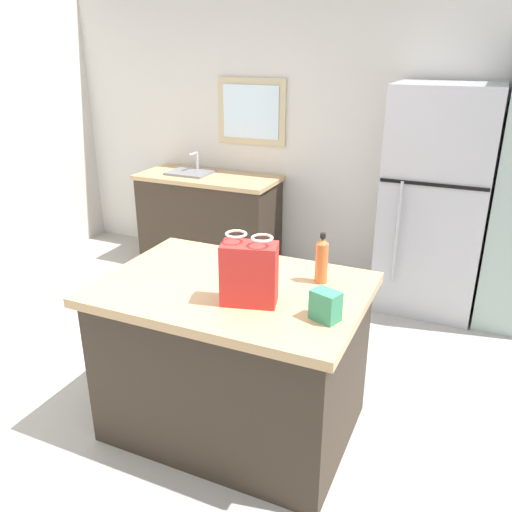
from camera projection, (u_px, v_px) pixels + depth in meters
The scene contains 8 objects.
ground at pixel (212, 433), 2.94m from camera, with size 6.85×6.85×0.00m, color #ADA89E.
back_wall at pixel (345, 132), 4.61m from camera, with size 5.71×0.13×2.64m.
kitchen_island at pixel (233, 358), 2.85m from camera, with size 1.36×0.96×0.88m.
refrigerator at pixel (435, 202), 4.10m from camera, with size 0.77×0.71×1.78m.
sink_counter at pixel (209, 219), 5.09m from camera, with size 1.34×0.61×1.08m.
shopping_bag at pixel (249, 273), 2.44m from camera, with size 0.29×0.20×0.34m.
small_box at pixel (325, 306), 2.32m from camera, with size 0.13×0.09×0.14m, color #388E66.
bottle at pixel (322, 260), 2.67m from camera, with size 0.07×0.07×0.27m.
Camera 1 is at (1.19, -2.05, 2.02)m, focal length 36.72 mm.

